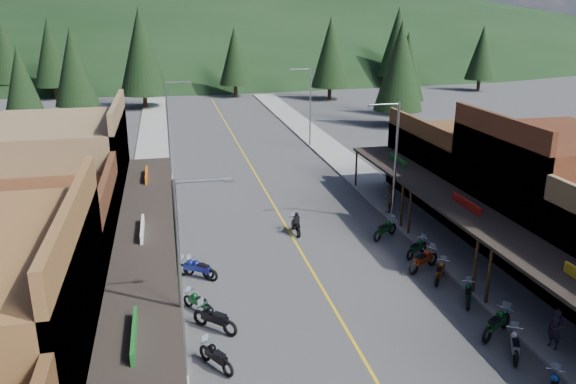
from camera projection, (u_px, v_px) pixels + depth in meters
ground at (322, 288)px, 28.63m from camera, size 220.00×220.00×0.00m
centerline at (258, 178)px, 47.20m from camera, size 0.15×90.00×0.01m
sidewalk_west at (152, 184)px, 45.41m from camera, size 3.40×94.00×0.15m
sidewalk_east at (356, 171)px, 48.95m from camera, size 3.40×94.00×0.15m
shop_west_2 at (34, 253)px, 26.63m from camera, size 10.90×9.00×6.20m
shop_west_3 at (63, 177)px, 35.23m from camera, size 10.90×10.20×8.20m
shop_east_2 at (548, 194)px, 31.91m from camera, size 10.90×9.00×8.20m
shop_east_3 at (462, 167)px, 41.13m from camera, size 10.90×10.20×6.20m
streetlight_0 at (183, 273)px, 20.26m from camera, size 2.16×0.18×8.00m
streetlight_1 at (170, 125)px, 46.26m from camera, size 2.16×0.18×8.00m
streetlight_2 at (394, 157)px, 36.09m from camera, size 2.16×0.18×8.00m
streetlight_3 at (309, 104)px, 56.51m from camera, size 2.16×0.18×8.00m
ridge_hill at (189, 61)px, 153.99m from camera, size 310.00×140.00×60.00m
pine_1 at (51, 52)px, 86.51m from camera, size 5.88×5.88×12.50m
pine_2 at (141, 51)px, 77.98m from camera, size 6.72×6.72×14.00m
pine_3 at (235, 56)px, 88.71m from camera, size 5.04×5.04×11.00m
pine_4 at (330, 52)px, 85.75m from camera, size 5.88×5.88×12.50m
pine_5 at (398, 42)px, 99.91m from camera, size 6.72×6.72×14.00m
pine_6 at (482, 53)px, 95.38m from camera, size 5.04×5.04×11.00m
pine_7 at (5, 50)px, 90.46m from camera, size 5.88×5.88×12.50m
pine_8 at (21, 84)px, 59.45m from camera, size 4.48×4.48×10.00m
pine_9 at (407, 66)px, 73.31m from camera, size 4.93×4.93×10.80m
pine_10 at (74, 66)px, 69.30m from camera, size 5.38×5.38×11.60m
pine_11 at (400, 66)px, 65.74m from camera, size 5.82×5.82×12.40m
bike_west_5 at (216, 355)px, 22.03m from camera, size 1.67×2.11×1.17m
bike_west_6 at (215, 317)px, 24.59m from camera, size 2.22×2.18×1.33m
bike_west_7 at (198, 301)px, 26.24m from camera, size 1.68×1.83×1.06m
bike_west_8 at (200, 268)px, 29.44m from camera, size 2.08×1.86×1.20m
bike_west_9 at (195, 267)px, 29.54m from camera, size 2.20×1.62×1.21m
bike_east_4 at (515, 343)px, 22.85m from camera, size 1.56×2.12×1.16m
bike_east_5 at (497, 322)px, 24.23m from camera, size 2.36×1.86×1.32m
bike_east_6 at (468, 293)px, 26.99m from camera, size 1.44×1.97×1.08m
bike_east_7 at (440, 271)px, 29.21m from camera, size 1.75×1.96×1.13m
bike_east_8 at (424, 259)px, 30.36m from camera, size 2.43×1.80×1.34m
bike_east_9 at (417, 247)px, 32.11m from camera, size 2.06×1.71×1.16m
bike_east_10 at (385, 228)px, 34.64m from camera, size 2.30×1.90×1.30m
rider_on_bike at (296, 225)px, 35.36m from camera, size 0.72×1.99×1.50m
pedestrian_east_a at (556, 329)px, 23.03m from camera, size 0.57×0.73×1.79m
pedestrian_east_b at (388, 199)px, 38.64m from camera, size 1.07×1.00×1.92m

